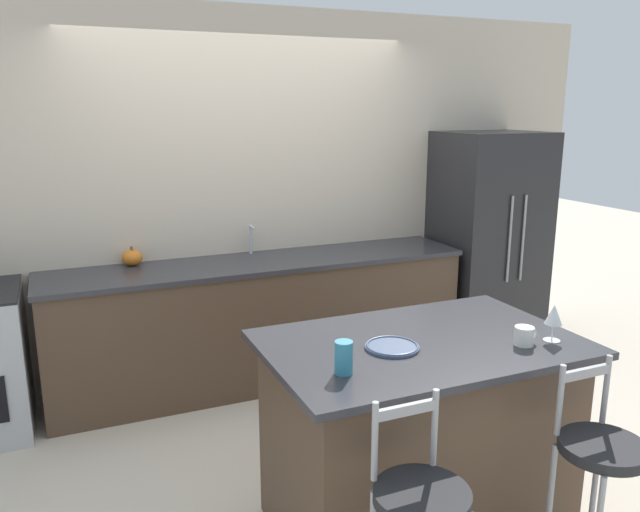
{
  "coord_description": "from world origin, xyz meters",
  "views": [
    {
      "loc": [
        -1.32,
        -3.8,
        2.01
      ],
      "look_at": [
        0.07,
        -0.57,
        1.16
      ],
      "focal_mm": 35.0,
      "sensor_mm": 36.0,
      "label": 1
    }
  ],
  "objects_px": {
    "tumbler_cup": "(344,358)",
    "coffee_mug": "(524,336)",
    "refrigerator": "(487,241)",
    "pumpkin_decoration": "(132,258)",
    "wine_glass": "(554,315)",
    "dinner_plate": "(393,346)",
    "bar_stool_far": "(598,474)"
  },
  "relations": [
    {
      "from": "refrigerator",
      "to": "wine_glass",
      "type": "relative_size",
      "value": 10.42
    },
    {
      "from": "bar_stool_far",
      "to": "pumpkin_decoration",
      "type": "height_order",
      "value": "pumpkin_decoration"
    },
    {
      "from": "refrigerator",
      "to": "bar_stool_far",
      "type": "distance_m",
      "value": 2.91
    },
    {
      "from": "wine_glass",
      "to": "tumbler_cup",
      "type": "bearing_deg",
      "value": 177.14
    },
    {
      "from": "refrigerator",
      "to": "wine_glass",
      "type": "height_order",
      "value": "refrigerator"
    },
    {
      "from": "bar_stool_far",
      "to": "wine_glass",
      "type": "distance_m",
      "value": 0.69
    },
    {
      "from": "bar_stool_far",
      "to": "tumbler_cup",
      "type": "distance_m",
      "value": 1.12
    },
    {
      "from": "wine_glass",
      "to": "coffee_mug",
      "type": "distance_m",
      "value": 0.17
    },
    {
      "from": "tumbler_cup",
      "to": "coffee_mug",
      "type": "bearing_deg",
      "value": -2.64
    },
    {
      "from": "dinner_plate",
      "to": "coffee_mug",
      "type": "relative_size",
      "value": 2.1
    },
    {
      "from": "coffee_mug",
      "to": "tumbler_cup",
      "type": "bearing_deg",
      "value": 177.36
    },
    {
      "from": "wine_glass",
      "to": "pumpkin_decoration",
      "type": "distance_m",
      "value": 2.81
    },
    {
      "from": "refrigerator",
      "to": "pumpkin_decoration",
      "type": "bearing_deg",
      "value": 175.12
    },
    {
      "from": "pumpkin_decoration",
      "to": "bar_stool_far",
      "type": "bearing_deg",
      "value": -62.44
    },
    {
      "from": "bar_stool_far",
      "to": "coffee_mug",
      "type": "distance_m",
      "value": 0.63
    },
    {
      "from": "bar_stool_far",
      "to": "wine_glass",
      "type": "relative_size",
      "value": 5.86
    },
    {
      "from": "dinner_plate",
      "to": "tumbler_cup",
      "type": "relative_size",
      "value": 1.77
    },
    {
      "from": "bar_stool_far",
      "to": "dinner_plate",
      "type": "distance_m",
      "value": 0.96
    },
    {
      "from": "bar_stool_far",
      "to": "pumpkin_decoration",
      "type": "xyz_separation_m",
      "value": [
        -1.45,
        2.77,
        0.41
      ]
    },
    {
      "from": "coffee_mug",
      "to": "pumpkin_decoration",
      "type": "relative_size",
      "value": 0.82
    },
    {
      "from": "dinner_plate",
      "to": "coffee_mug",
      "type": "xyz_separation_m",
      "value": [
        0.57,
        -0.2,
        0.03
      ]
    },
    {
      "from": "bar_stool_far",
      "to": "coffee_mug",
      "type": "relative_size",
      "value": 8.74
    },
    {
      "from": "bar_stool_far",
      "to": "dinner_plate",
      "type": "xyz_separation_m",
      "value": [
        -0.58,
        0.66,
        0.39
      ]
    },
    {
      "from": "bar_stool_far",
      "to": "coffee_mug",
      "type": "height_order",
      "value": "coffee_mug"
    },
    {
      "from": "refrigerator",
      "to": "pumpkin_decoration",
      "type": "height_order",
      "value": "refrigerator"
    },
    {
      "from": "coffee_mug",
      "to": "bar_stool_far",
      "type": "bearing_deg",
      "value": -88.01
    },
    {
      "from": "coffee_mug",
      "to": "pumpkin_decoration",
      "type": "height_order",
      "value": "pumpkin_decoration"
    },
    {
      "from": "bar_stool_far",
      "to": "tumbler_cup",
      "type": "xyz_separation_m",
      "value": [
        -0.9,
        0.5,
        0.45
      ]
    },
    {
      "from": "refrigerator",
      "to": "coffee_mug",
      "type": "xyz_separation_m",
      "value": [
        -1.41,
        -2.07,
        0.1
      ]
    },
    {
      "from": "wine_glass",
      "to": "coffee_mug",
      "type": "xyz_separation_m",
      "value": [
        -0.15,
        0.01,
        -0.08
      ]
    },
    {
      "from": "pumpkin_decoration",
      "to": "refrigerator",
      "type": "bearing_deg",
      "value": -4.88
    },
    {
      "from": "refrigerator",
      "to": "tumbler_cup",
      "type": "relative_size",
      "value": 13.16
    }
  ]
}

